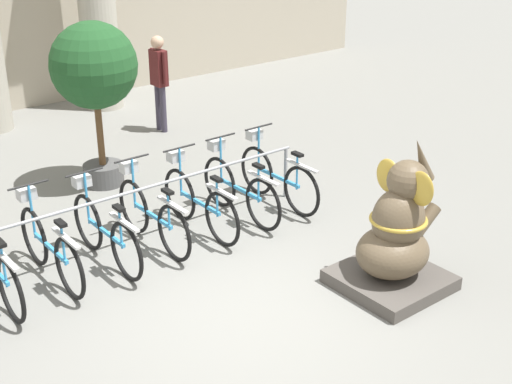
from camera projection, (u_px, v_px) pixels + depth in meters
The scene contains 11 objects.
ground_plane at pixel (245, 307), 7.70m from camera, with size 60.00×60.00×0.00m, color slate.
bike_rack at pixel (123, 203), 8.64m from camera, with size 5.31×0.05×0.77m.
bicycle_2 at pixel (49, 246), 8.09m from camera, with size 0.48×1.69×1.05m.
bicycle_3 at pixel (105, 231), 8.44m from camera, with size 0.48×1.69×1.05m.
bicycle_4 at pixel (152, 214), 8.86m from camera, with size 0.48×1.69×1.05m.
bicycle_5 at pixel (199, 201), 9.21m from camera, with size 0.48×1.69×1.05m.
bicycle_6 at pixel (239, 188), 9.60m from camera, with size 0.48×1.69×1.05m.
bicycle_7 at pixel (277, 176), 9.99m from camera, with size 0.48×1.69×1.05m.
elephant_statue at pixel (396, 239), 7.89m from camera, with size 1.13×1.13×1.74m.
person_pedestrian at pixel (159, 75), 12.66m from camera, with size 0.23×0.47×1.74m.
potted_tree at pixel (94, 72), 10.12m from camera, with size 1.25×1.25×2.45m.
Camera 1 is at (-3.97, -5.20, 4.25)m, focal length 50.00 mm.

